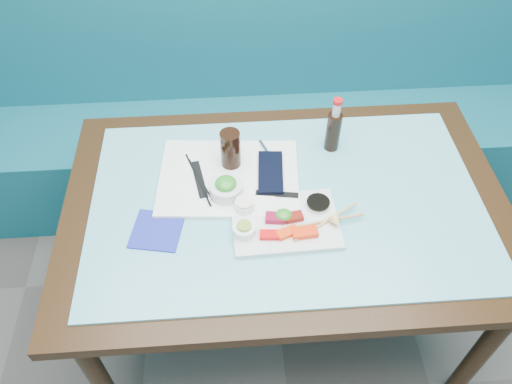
{
  "coord_description": "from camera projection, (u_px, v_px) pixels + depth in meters",
  "views": [
    {
      "loc": [
        -0.17,
        0.45,
        1.95
      ],
      "look_at": [
        -0.1,
        1.45,
        0.8
      ],
      "focal_mm": 35.0,
      "sensor_mm": 36.0,
      "label": 1
    }
  ],
  "objects": [
    {
      "name": "black_chopstick_a",
      "position": [
        198.0,
        179.0,
        1.59
      ],
      "size": [
        0.09,
        0.23,
        0.01
      ],
      "primitive_type": "cylinder",
      "rotation": [
        1.57,
        0.0,
        0.33
      ],
      "color": "black",
      "rests_on": "serving_tray"
    },
    {
      "name": "glass_top",
      "position": [
        287.0,
        201.0,
        1.56
      ],
      "size": [
        1.22,
        0.76,
        0.01
      ],
      "primitive_type": "cube",
      "color": "#63B8C7",
      "rests_on": "dining_table"
    },
    {
      "name": "salmon_left",
      "position": [
        270.0,
        235.0,
        1.44
      ],
      "size": [
        0.06,
        0.04,
        0.02
      ],
      "primitive_type": "cube",
      "rotation": [
        0.0,
        0.0,
        -0.08
      ],
      "color": "red",
      "rests_on": "sashimi_plate"
    },
    {
      "name": "serving_tray",
      "position": [
        229.0,
        178.0,
        1.61
      ],
      "size": [
        0.47,
        0.37,
        0.02
      ],
      "primitive_type": "cube",
      "rotation": [
        0.0,
        0.0,
        -0.08
      ],
      "color": "white",
      "rests_on": "glass_top"
    },
    {
      "name": "sashimi_plate",
      "position": [
        285.0,
        222.0,
        1.49
      ],
      "size": [
        0.32,
        0.24,
        0.02
      ],
      "primitive_type": "cube",
      "rotation": [
        0.0,
        0.0,
        0.03
      ],
      "color": "silver",
      "rests_on": "glass_top"
    },
    {
      "name": "cola_bottle_body",
      "position": [
        333.0,
        132.0,
        1.67
      ],
      "size": [
        0.06,
        0.06,
        0.14
      ],
      "primitive_type": "cylinder",
      "rotation": [
        0.0,
        0.0,
        0.15
      ],
      "color": "black",
      "rests_on": "glass_top"
    },
    {
      "name": "salmon_right",
      "position": [
        305.0,
        233.0,
        1.45
      ],
      "size": [
        0.08,
        0.04,
        0.02
      ],
      "primitive_type": "cube",
      "rotation": [
        0.0,
        0.0,
        0.09
      ],
      "color": "#FF300A",
      "rests_on": "sashimi_plate"
    },
    {
      "name": "seaweed_garnish",
      "position": [
        284.0,
        215.0,
        1.48
      ],
      "size": [
        0.07,
        0.06,
        0.03
      ],
      "primitive_type": "ellipsoid",
      "rotation": [
        0.0,
        0.0,
        -0.41
      ],
      "color": "#2E841E",
      "rests_on": "sashimi_plate"
    },
    {
      "name": "tray_sleeve",
      "position": [
        199.0,
        179.0,
        1.59
      ],
      "size": [
        0.06,
        0.17,
        0.0
      ],
      "primitive_type": "cube",
      "rotation": [
        0.0,
        0.0,
        0.19
      ],
      "color": "black",
      "rests_on": "serving_tray"
    },
    {
      "name": "booth_bench",
      "position": [
        264.0,
        120.0,
        2.4
      ],
      "size": [
        3.0,
        0.56,
        1.17
      ],
      "color": "#105C6A",
      "rests_on": "ground"
    },
    {
      "name": "tuna_left",
      "position": [
        275.0,
        218.0,
        1.48
      ],
      "size": [
        0.06,
        0.04,
        0.02
      ],
      "primitive_type": "cube",
      "rotation": [
        0.0,
        0.0,
        -0.12
      ],
      "color": "maroon",
      "rests_on": "sashimi_plate"
    },
    {
      "name": "soy_fill",
      "position": [
        318.0,
        202.0,
        1.51
      ],
      "size": [
        0.09,
        0.09,
        0.01
      ],
      "primitive_type": "cylinder",
      "rotation": [
        0.0,
        0.0,
        0.41
      ],
      "color": "black",
      "rests_on": "soy_dish"
    },
    {
      "name": "cola_bottle_neck",
      "position": [
        337.0,
        109.0,
        1.6
      ],
      "size": [
        0.03,
        0.03,
        0.05
      ],
      "primitive_type": "cylinder",
      "rotation": [
        0.0,
        0.0,
        0.17
      ],
      "color": "silver",
      "rests_on": "cola_bottle_body"
    },
    {
      "name": "seaweed_bowl",
      "position": [
        226.0,
        189.0,
        1.54
      ],
      "size": [
        0.13,
        0.13,
        0.04
      ],
      "primitive_type": "cylinder",
      "rotation": [
        0.0,
        0.0,
        -0.28
      ],
      "color": "silver",
      "rests_on": "serving_tray"
    },
    {
      "name": "ginger_fill",
      "position": [
        244.0,
        202.0,
        1.49
      ],
      "size": [
        0.05,
        0.05,
        0.01
      ],
      "primitive_type": "cylinder",
      "rotation": [
        0.0,
        0.0,
        0.0
      ],
      "color": "white",
      "rests_on": "ramekin_ginger"
    },
    {
      "name": "ramekin_ginger",
      "position": [
        244.0,
        206.0,
        1.51
      ],
      "size": [
        0.07,
        0.07,
        0.02
      ],
      "primitive_type": "cylinder",
      "rotation": [
        0.0,
        0.0,
        0.15
      ],
      "color": "white",
      "rests_on": "sashimi_plate"
    },
    {
      "name": "black_chopstick_b",
      "position": [
        200.0,
        179.0,
        1.59
      ],
      "size": [
        0.08,
        0.19,
        0.01
      ],
      "primitive_type": "cylinder",
      "rotation": [
        1.57,
        0.0,
        0.39
      ],
      "color": "black",
      "rests_on": "serving_tray"
    },
    {
      "name": "lemon_wedge",
      "position": [
        336.0,
        222.0,
        1.46
      ],
      "size": [
        0.05,
        0.04,
        0.04
      ],
      "primitive_type": "cone",
      "rotation": [
        1.57,
        0.0,
        0.26
      ],
      "color": "#EDCC70",
      "rests_on": "sashimi_plate"
    },
    {
      "name": "navy_pouch",
      "position": [
        270.0,
        172.0,
        1.61
      ],
      "size": [
        0.09,
        0.19,
        0.01
      ],
      "primitive_type": "cube",
      "rotation": [
        0.0,
        0.0,
        -0.08
      ],
      "color": "black",
      "rests_on": "serving_tray"
    },
    {
      "name": "paper_placemat",
      "position": [
        229.0,
        176.0,
        1.61
      ],
      "size": [
        0.35,
        0.28,
        0.0
      ],
      "primitive_type": "cube",
      "rotation": [
        0.0,
        0.0,
        -0.18
      ],
      "color": "white",
      "rests_on": "serving_tray"
    },
    {
      "name": "salmon_mid",
      "position": [
        287.0,
        233.0,
        1.45
      ],
      "size": [
        0.07,
        0.05,
        0.02
      ],
      "primitive_type": "cube",
      "rotation": [
        0.0,
        0.0,
        0.37
      ],
      "color": "#FF3D0A",
      "rests_on": "sashimi_plate"
    },
    {
      "name": "wooden_chopstick_b",
      "position": [
        326.0,
        221.0,
        1.48
      ],
      "size": [
        0.21,
        0.13,
        0.01
      ],
      "primitive_type": "cylinder",
      "rotation": [
        1.57,
        0.0,
        -1.02
      ],
      "color": "tan",
      "rests_on": "sashimi_plate"
    },
    {
      "name": "dining_table",
      "position": [
        285.0,
        218.0,
        1.63
      ],
      "size": [
        1.4,
        0.9,
        0.75
      ],
      "color": "black",
      "rests_on": "ground"
    },
    {
      "name": "cola_bottle_cap",
      "position": [
        338.0,
        101.0,
        1.57
      ],
      "size": [
        0.04,
        0.04,
        0.01
      ],
      "primitive_type": "cylinder",
      "rotation": [
        0.0,
        0.0,
        -0.4
      ],
      "color": "red",
      "rests_on": "cola_bottle_neck"
    },
    {
      "name": "chopstick_sleeve",
      "position": [
        277.0,
        194.0,
        1.55
      ],
      "size": [
        0.14,
        0.04,
        0.0
      ],
      "primitive_type": "cube",
      "rotation": [
        0.0,
        0.0,
        -0.16
      ],
      "color": "black",
      "rests_on": "sashimi_plate"
    },
    {
      "name": "tuna_right",
      "position": [
        294.0,
        217.0,
        1.48
      ],
      "size": [
        0.06,
        0.04,
        0.02
      ],
      "primitive_type": "cube",
      "rotation": [
        0.0,
        0.0,
        0.18
      ],
      "color": "maroon",
      "rests_on": "sashimi_plate"
    },
    {
      "name": "cola_glass",
      "position": [
        230.0,
        149.0,
        1.59
      ],
      "size": [
        0.07,
        0.07,
        0.13
      ],
      "primitive_type": "cylinder",
      "rotation": [
        0.0,
        0.0,
        -0.04
      ],
      "color": "black",
      "rests_on": "serving_tray"
    },
    {
      "name": "blue_napkin",
      "position": [
        157.0,
        230.0,
        1.48
      ],
      "size": [
        0.17,
        0.17,
        0.01
      ],
      "primitive_type": "cube",
      "rotation": [
        0.0,
        0.0,
        -0.19
      ],
      "color": "#1C279C",
      "rests_on": "glass_top"
    },
    {
      "name": "soy_dish",
      "position": [
        318.0,
        204.0,
        1.52
      ],
      "size": [
        0.08,
        0.08,
        0.01
      ],
      "primitive_type": "cylinder",
      "rotation": [
        0.0,
        0.0,
        -0.22
      ],
      "color": "silver",
      "rests_on": "sashimi_plate"
    },
    {
      "name": "wasabi_fill",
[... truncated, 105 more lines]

